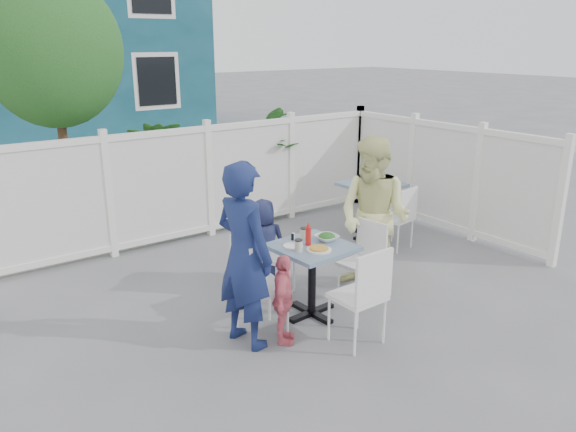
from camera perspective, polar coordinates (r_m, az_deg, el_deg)
ground at (r=6.41m, az=1.85°, el=-7.82°), size 80.00×80.00×0.00m
near_sidewalk at (r=9.49m, az=-12.37°, el=0.33°), size 24.00×2.60×0.01m
street at (r=12.87m, az=-19.15°, el=4.24°), size 24.00×5.00×0.01m
far_sidewalk at (r=15.81m, az=-22.58°, el=6.19°), size 24.00×1.60×0.01m
fence_back at (r=8.11m, az=-8.01°, el=3.37°), size 5.86×0.08×1.60m
fence_right at (r=8.58m, az=15.42°, el=3.69°), size 0.08×3.66×1.60m
tree at (r=8.10m, az=-22.80°, el=15.15°), size 1.80×1.62×3.59m
potted_shrub_a at (r=8.54m, az=-12.74°, el=4.08°), size 1.18×1.18×1.64m
potted_shrub_b at (r=9.17m, az=-3.40°, el=5.41°), size 1.73×1.85×1.65m
main_table at (r=5.69m, az=2.47°, el=-4.62°), size 0.77×0.77×0.77m
spare_table at (r=8.09m, az=8.45°, el=2.09°), size 0.80×0.80×0.80m
chair_left at (r=5.32m, az=-3.57°, el=-6.53°), size 0.48×0.50×0.98m
chair_right at (r=6.14m, az=7.86°, el=-3.96°), size 0.43×0.45×0.87m
chair_back at (r=6.20m, az=-2.40°, el=-2.94°), size 0.59×0.58×0.99m
chair_near at (r=5.19m, az=7.75°, el=-7.49°), size 0.45×0.43×0.96m
chair_spare at (r=7.68m, az=11.40°, el=0.23°), size 0.45×0.44×0.87m
man at (r=5.09m, az=-4.47°, el=-4.00°), size 0.54×0.71×1.75m
woman at (r=6.23m, az=8.74°, el=-0.08°), size 0.87×1.00×1.76m
boy at (r=6.35m, az=-2.48°, el=-2.91°), size 0.60×0.49×1.05m
toddler at (r=5.24m, az=-0.49°, el=-8.52°), size 0.49×0.53×0.88m
plate_main at (r=5.49m, az=3.16°, el=-3.45°), size 0.25×0.25×0.02m
plate_side at (r=5.59m, az=0.53°, el=-3.06°), size 0.20×0.20×0.01m
salad_bowl at (r=5.76m, az=3.96°, el=-2.23°), size 0.23×0.23×0.06m
coffee_cup_a at (r=5.45m, az=1.07°, el=-3.07°), size 0.07×0.07×0.11m
coffee_cup_b at (r=5.78m, az=1.63°, el=-1.83°), size 0.07×0.07×0.11m
ketchup_bottle at (r=5.61m, az=2.07°, el=-2.05°), size 0.06×0.06×0.19m
salt_shaker at (r=5.77m, az=0.55°, el=-2.08°), size 0.03×0.03×0.07m
pepper_shaker at (r=5.76m, az=0.47°, el=-2.13°), size 0.03×0.03×0.07m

